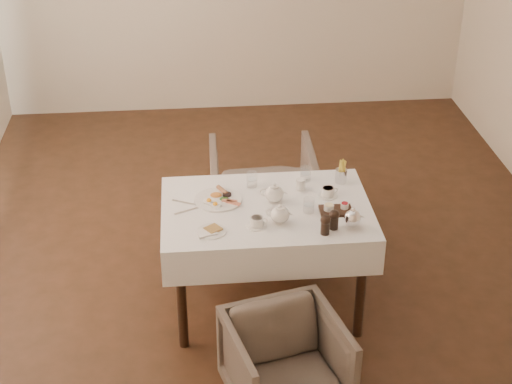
{
  "coord_description": "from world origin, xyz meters",
  "views": [
    {
      "loc": [
        -0.49,
        -4.86,
        3.21
      ],
      "look_at": [
        -0.1,
        -0.7,
        0.82
      ],
      "focal_mm": 55.0,
      "sensor_mm": 36.0,
      "label": 1
    }
  ],
  "objects_px": {
    "table": "(266,223)",
    "breakfast_plate": "(218,199)",
    "armchair_near": "(286,365)",
    "armchair_far": "(262,193)",
    "teapot_centre": "(274,192)"
  },
  "relations": [
    {
      "from": "armchair_near",
      "to": "table",
      "type": "bearing_deg",
      "value": 76.73
    },
    {
      "from": "table",
      "to": "armchair_near",
      "type": "height_order",
      "value": "table"
    },
    {
      "from": "breakfast_plate",
      "to": "teapot_centre",
      "type": "height_order",
      "value": "teapot_centre"
    },
    {
      "from": "armchair_far",
      "to": "armchair_near",
      "type": "bearing_deg",
      "value": 89.85
    },
    {
      "from": "table",
      "to": "armchair_near",
      "type": "relative_size",
      "value": 2.07
    },
    {
      "from": "armchair_near",
      "to": "armchair_far",
      "type": "xyz_separation_m",
      "value": [
        0.05,
        1.76,
        0.07
      ]
    },
    {
      "from": "table",
      "to": "breakfast_plate",
      "type": "relative_size",
      "value": 4.35
    },
    {
      "from": "teapot_centre",
      "to": "breakfast_plate",
      "type": "bearing_deg",
      "value": -173.7
    },
    {
      "from": "table",
      "to": "armchair_far",
      "type": "distance_m",
      "value": 0.92
    },
    {
      "from": "armchair_near",
      "to": "teapot_centre",
      "type": "height_order",
      "value": "teapot_centre"
    },
    {
      "from": "armchair_near",
      "to": "armchair_far",
      "type": "bearing_deg",
      "value": 74.07
    },
    {
      "from": "table",
      "to": "breakfast_plate",
      "type": "bearing_deg",
      "value": 159.16
    },
    {
      "from": "table",
      "to": "armchair_near",
      "type": "distance_m",
      "value": 0.96
    },
    {
      "from": "armchair_far",
      "to": "teapot_centre",
      "type": "height_order",
      "value": "teapot_centre"
    },
    {
      "from": "armchair_far",
      "to": "table",
      "type": "bearing_deg",
      "value": 87.15
    }
  ]
}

